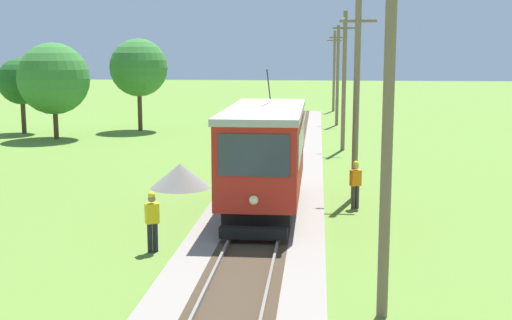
{
  "coord_description": "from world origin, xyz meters",
  "views": [
    {
      "loc": [
        1.84,
        -2.38,
        5.74
      ],
      "look_at": [
        -0.41,
        21.37,
        1.8
      ],
      "focal_mm": 46.21,
      "sensor_mm": 36.0,
      "label": 1
    }
  ],
  "objects_px": {
    "utility_pole_distant": "(338,75)",
    "second_worker": "(355,182)",
    "tree_left_near": "(54,79)",
    "gravel_pile": "(180,176)",
    "utility_pole_near_tram": "(388,122)",
    "tree_left_far": "(21,81)",
    "red_tram": "(265,154)",
    "utility_pole_far": "(344,80)",
    "utility_pole_horizon": "(334,70)",
    "tree_right_far": "(139,68)",
    "track_worker": "(152,219)",
    "utility_pole_mid": "(356,97)"
  },
  "relations": [
    {
      "from": "red_tram",
      "to": "tree_left_near",
      "type": "bearing_deg",
      "value": 128.84
    },
    {
      "from": "utility_pole_mid",
      "to": "utility_pole_distant",
      "type": "relative_size",
      "value": 1.01
    },
    {
      "from": "utility_pole_distant",
      "to": "second_worker",
      "type": "xyz_separation_m",
      "value": [
        -0.05,
        -27.83,
        -2.97
      ]
    },
    {
      "from": "utility_pole_mid",
      "to": "gravel_pile",
      "type": "height_order",
      "value": "utility_pole_mid"
    },
    {
      "from": "utility_pole_distant",
      "to": "tree_right_far",
      "type": "height_order",
      "value": "utility_pole_distant"
    },
    {
      "from": "red_tram",
      "to": "tree_left_near",
      "type": "height_order",
      "value": "tree_left_near"
    },
    {
      "from": "track_worker",
      "to": "utility_pole_horizon",
      "type": "bearing_deg",
      "value": -36.13
    },
    {
      "from": "utility_pole_mid",
      "to": "utility_pole_horizon",
      "type": "relative_size",
      "value": 1.02
    },
    {
      "from": "utility_pole_far",
      "to": "gravel_pile",
      "type": "height_order",
      "value": "utility_pole_far"
    },
    {
      "from": "utility_pole_mid",
      "to": "tree_left_near",
      "type": "height_order",
      "value": "utility_pole_mid"
    },
    {
      "from": "tree_left_near",
      "to": "gravel_pile",
      "type": "bearing_deg",
      "value": -52.27
    },
    {
      "from": "tree_left_near",
      "to": "tree_right_far",
      "type": "xyz_separation_m",
      "value": [
        4.31,
        5.09,
        0.6
      ]
    },
    {
      "from": "utility_pole_distant",
      "to": "tree_left_near",
      "type": "relative_size",
      "value": 1.22
    },
    {
      "from": "utility_pole_near_tram",
      "to": "tree_left_far",
      "type": "relative_size",
      "value": 1.57
    },
    {
      "from": "utility_pole_distant",
      "to": "tree_right_far",
      "type": "relative_size",
      "value": 1.16
    },
    {
      "from": "utility_pole_mid",
      "to": "utility_pole_near_tram",
      "type": "bearing_deg",
      "value": -90.0
    },
    {
      "from": "utility_pole_distant",
      "to": "gravel_pile",
      "type": "xyz_separation_m",
      "value": [
        -7.27,
        -24.74,
        -3.43
      ]
    },
    {
      "from": "utility_pole_horizon",
      "to": "tree_left_near",
      "type": "bearing_deg",
      "value": -130.3
    },
    {
      "from": "tree_left_near",
      "to": "tree_left_far",
      "type": "distance_m",
      "value": 4.39
    },
    {
      "from": "utility_pole_near_tram",
      "to": "tree_left_far",
      "type": "height_order",
      "value": "utility_pole_near_tram"
    },
    {
      "from": "utility_pole_distant",
      "to": "gravel_pile",
      "type": "height_order",
      "value": "utility_pole_distant"
    },
    {
      "from": "utility_pole_distant",
      "to": "utility_pole_near_tram",
      "type": "bearing_deg",
      "value": -90.0
    },
    {
      "from": "utility_pole_mid",
      "to": "second_worker",
      "type": "height_order",
      "value": "utility_pole_mid"
    },
    {
      "from": "red_tram",
      "to": "utility_pole_far",
      "type": "relative_size",
      "value": 1.07
    },
    {
      "from": "tree_left_near",
      "to": "tree_left_far",
      "type": "height_order",
      "value": "tree_left_near"
    },
    {
      "from": "red_tram",
      "to": "utility_pole_distant",
      "type": "bearing_deg",
      "value": 83.54
    },
    {
      "from": "utility_pole_distant",
      "to": "second_worker",
      "type": "bearing_deg",
      "value": -90.1
    },
    {
      "from": "gravel_pile",
      "to": "second_worker",
      "type": "height_order",
      "value": "second_worker"
    },
    {
      "from": "utility_pole_horizon",
      "to": "second_worker",
      "type": "height_order",
      "value": "utility_pole_horizon"
    },
    {
      "from": "red_tram",
      "to": "track_worker",
      "type": "relative_size",
      "value": 4.79
    },
    {
      "from": "utility_pole_far",
      "to": "utility_pole_horizon",
      "type": "distance_m",
      "value": 25.56
    },
    {
      "from": "utility_pole_near_tram",
      "to": "tree_left_near",
      "type": "bearing_deg",
      "value": 123.83
    },
    {
      "from": "utility_pole_far",
      "to": "tree_right_far",
      "type": "height_order",
      "value": "utility_pole_far"
    },
    {
      "from": "tree_right_far",
      "to": "tree_left_near",
      "type": "bearing_deg",
      "value": -130.27
    },
    {
      "from": "red_tram",
      "to": "tree_left_far",
      "type": "height_order",
      "value": "tree_left_far"
    },
    {
      "from": "utility_pole_far",
      "to": "gravel_pile",
      "type": "xyz_separation_m",
      "value": [
        -7.27,
        -11.39,
        -3.58
      ]
    },
    {
      "from": "utility_pole_near_tram",
      "to": "second_worker",
      "type": "xyz_separation_m",
      "value": [
        -0.05,
        10.05,
        -3.3
      ]
    },
    {
      "from": "utility_pole_near_tram",
      "to": "utility_pole_mid",
      "type": "distance_m",
      "value": 11.75
    },
    {
      "from": "track_worker",
      "to": "utility_pole_mid",
      "type": "bearing_deg",
      "value": -67.31
    },
    {
      "from": "gravel_pile",
      "to": "tree_right_far",
      "type": "bearing_deg",
      "value": 109.79
    },
    {
      "from": "red_tram",
      "to": "second_worker",
      "type": "distance_m",
      "value": 3.69
    },
    {
      "from": "red_tram",
      "to": "utility_pole_distant",
      "type": "relative_size",
      "value": 1.11
    },
    {
      "from": "utility_pole_near_tram",
      "to": "utility_pole_mid",
      "type": "xyz_separation_m",
      "value": [
        0.0,
        11.75,
        -0.28
      ]
    },
    {
      "from": "utility_pole_far",
      "to": "utility_pole_horizon",
      "type": "height_order",
      "value": "utility_pole_far"
    },
    {
      "from": "utility_pole_mid",
      "to": "tree_right_far",
      "type": "xyz_separation_m",
      "value": [
        -14.44,
        21.32,
        0.57
      ]
    },
    {
      "from": "tree_left_far",
      "to": "tree_right_far",
      "type": "relative_size",
      "value": 0.8
    },
    {
      "from": "gravel_pile",
      "to": "utility_pole_horizon",
      "type": "bearing_deg",
      "value": 78.88
    },
    {
      "from": "gravel_pile",
      "to": "tree_left_far",
      "type": "height_order",
      "value": "tree_left_far"
    },
    {
      "from": "second_worker",
      "to": "track_worker",
      "type": "bearing_deg",
      "value": -70.53
    },
    {
      "from": "track_worker",
      "to": "tree_right_far",
      "type": "xyz_separation_m",
      "value": [
        -8.27,
        28.99,
        3.59
      ]
    }
  ]
}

